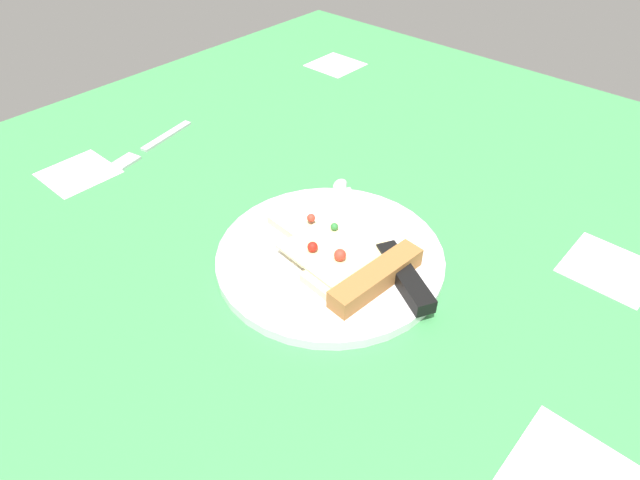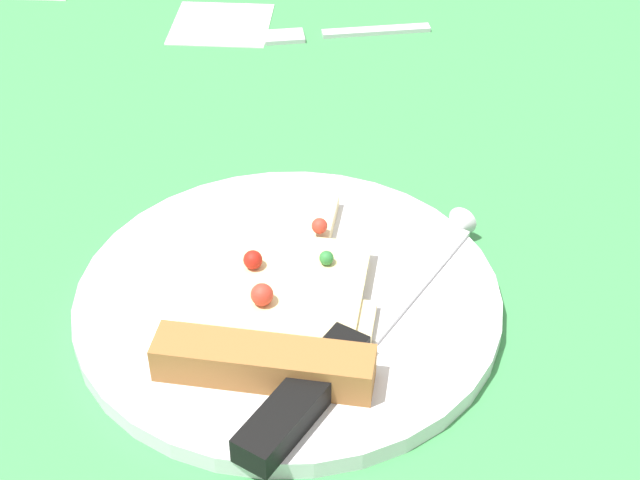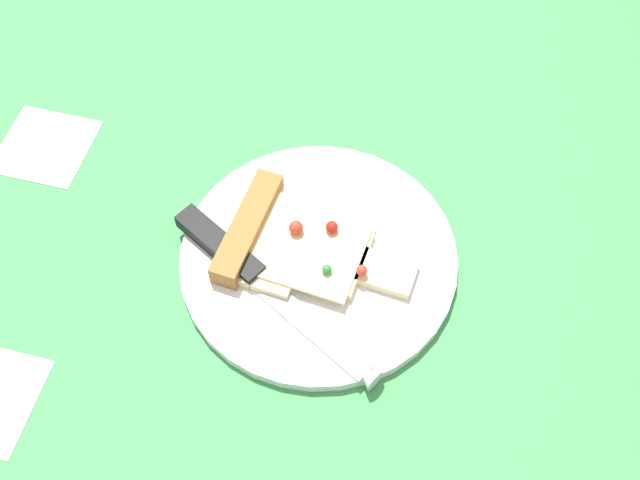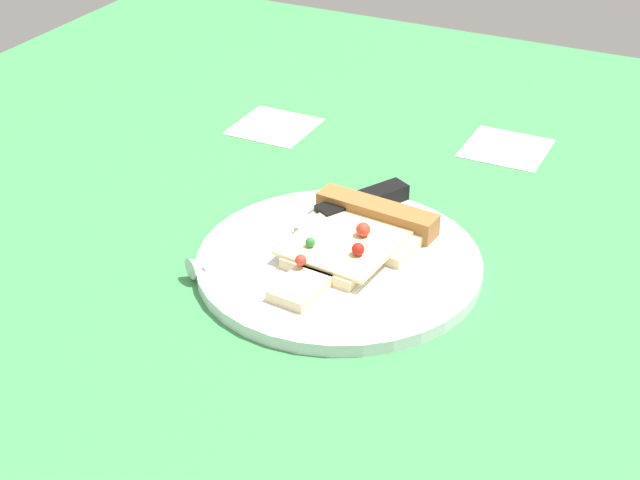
# 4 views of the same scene
# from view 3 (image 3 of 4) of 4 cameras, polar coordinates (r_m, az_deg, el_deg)

# --- Properties ---
(ground_plane) EXTENTS (1.28, 1.28, 0.03)m
(ground_plane) POSITION_cam_3_polar(r_m,az_deg,el_deg) (0.74, -2.35, -3.21)
(ground_plane) COLOR #3D8C4C
(ground_plane) RESTS_ON ground
(plate) EXTENTS (0.26, 0.26, 0.01)m
(plate) POSITION_cam_3_polar(r_m,az_deg,el_deg) (0.73, -0.10, -1.36)
(plate) COLOR silver
(plate) RESTS_ON ground_plane
(pizza_slice) EXTENTS (0.18, 0.12, 0.03)m
(pizza_slice) POSITION_cam_3_polar(r_m,az_deg,el_deg) (0.72, -2.03, -0.19)
(pizza_slice) COLOR beige
(pizza_slice) RESTS_ON plate
(knife) EXTENTS (0.22, 0.13, 0.02)m
(knife) POSITION_cam_3_polar(r_m,az_deg,el_deg) (0.71, -4.74, -2.64)
(knife) COLOR silver
(knife) RESTS_ON plate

